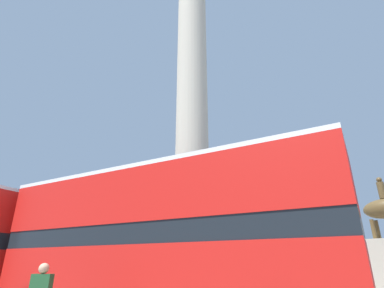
{
  "coord_description": "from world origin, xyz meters",
  "views": [
    {
      "loc": [
        6.04,
        -12.72,
        1.7
      ],
      "look_at": [
        0.0,
        0.0,
        7.33
      ],
      "focal_mm": 28.0,
      "sensor_mm": 36.0,
      "label": 1
    }
  ],
  "objects": [
    {
      "name": "street_lamp",
      "position": [
        3.46,
        -2.63,
        2.86
      ],
      "size": [
        0.37,
        0.37,
        5.55
      ],
      "color": "black",
      "rests_on": "ground_plane"
    },
    {
      "name": "bus_b",
      "position": [
        1.21,
        -4.95,
        2.39
      ],
      "size": [
        10.76,
        3.38,
        4.33
      ],
      "rotation": [
        0.0,
        0.0,
        -0.07
      ],
      "color": "red",
      "rests_on": "ground_plane"
    },
    {
      "name": "monument_column",
      "position": [
        0.0,
        0.0,
        5.85
      ],
      "size": [
        5.5,
        5.5,
        20.05
      ],
      "color": "#ADA593",
      "rests_on": "ground_plane"
    }
  ]
}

